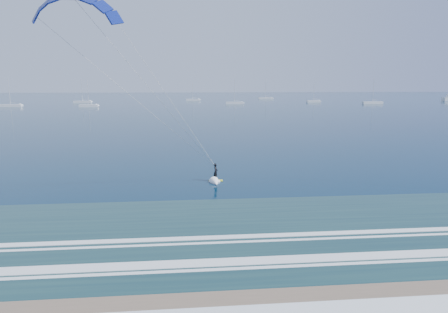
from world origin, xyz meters
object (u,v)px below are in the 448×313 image
sailboat_0 (11,105)px  sailboat_4 (266,98)px  kitesurfer_rig (153,92)px  sailboat_1 (83,102)px  sailboat_5 (314,101)px  sailboat_8 (89,106)px  sailboat_3 (234,103)px  sailboat_2 (193,100)px  sailboat_6 (373,103)px

sailboat_0 → sailboat_4: sailboat_0 is taller
kitesurfer_rig → sailboat_1: 193.09m
sailboat_5 → sailboat_8: size_ratio=0.88×
sailboat_0 → sailboat_3: sailboat_0 is taller
sailboat_0 → sailboat_1: bearing=54.1°
sailboat_8 → sailboat_1: bearing=107.5°
sailboat_1 → sailboat_2: (60.36, 20.21, -0.01)m
sailboat_5 → sailboat_3: bearing=-163.2°
sailboat_2 → sailboat_3: 44.49m
kitesurfer_rig → sailboat_0: 170.83m
sailboat_5 → sailboat_6: size_ratio=0.76×
sailboat_5 → sailboat_6: 31.64m
kitesurfer_rig → sailboat_4: bearing=75.9°
sailboat_4 → sailboat_2: bearing=-155.3°
sailboat_5 → sailboat_6: (25.78, -18.34, 0.02)m
kitesurfer_rig → sailboat_3: bearing=80.3°
sailboat_2 → sailboat_8: bearing=-129.4°
sailboat_1 → kitesurfer_rig: bearing=-74.2°
sailboat_0 → sailboat_1: sailboat_0 is taller
sailboat_3 → sailboat_8: size_ratio=1.04×
sailboat_6 → sailboat_2: bearing=154.9°
sailboat_1 → sailboat_4: (109.92, 43.02, -0.00)m
sailboat_5 → sailboat_8: bearing=-163.8°
sailboat_8 → kitesurfer_rig: bearing=-74.6°
sailboat_1 → sailboat_8: (12.13, -38.58, -0.00)m
kitesurfer_rig → sailboat_3: (28.54, 166.40, -9.30)m
kitesurfer_rig → sailboat_6: 191.22m
kitesurfer_rig → sailboat_3: kitesurfer_rig is taller
sailboat_2 → sailboat_3: (20.70, -39.38, 0.01)m
sailboat_2 → sailboat_8: size_ratio=0.93×
kitesurfer_rig → sailboat_8: bearing=105.4°
sailboat_8 → sailboat_0: bearing=171.4°
sailboat_5 → sailboat_2: bearing=159.4°
sailboat_3 → sailboat_8: 71.60m
sailboat_4 → sailboat_8: bearing=-140.2°
sailboat_1 → sailboat_6: bearing=-8.7°
sailboat_6 → sailboat_8: size_ratio=1.16×
kitesurfer_rig → sailboat_2: (7.84, 205.78, -9.31)m
sailboat_6 → sailboat_0: bearing=-176.9°
sailboat_2 → sailboat_3: sailboat_3 is taller
sailboat_3 → sailboat_6: 72.53m
sailboat_2 → sailboat_3: bearing=-62.3°
kitesurfer_rig → sailboat_2: size_ratio=1.76×
sailboat_0 → sailboat_8: (36.11, -5.47, -0.00)m
sailboat_1 → sailboat_5: size_ratio=1.23×
sailboat_1 → sailboat_8: bearing=-72.5°
sailboat_1 → sailboat_6: sailboat_6 is taller
sailboat_4 → sailboat_8: 127.37m
sailboat_3 → sailboat_6: sailboat_6 is taller
kitesurfer_rig → sailboat_5: bearing=67.4°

